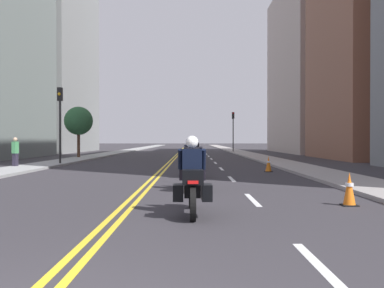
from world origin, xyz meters
TOP-DOWN VIEW (x-y plane):
  - ground_plane at (0.00, 48.00)m, footprint 264.00×264.00m
  - sidewalk_left at (-7.20, 48.00)m, footprint 2.27×144.00m
  - sidewalk_right at (7.20, 48.00)m, footprint 2.27×144.00m
  - centreline_yellow_inner at (-0.12, 48.00)m, footprint 0.12×132.00m
  - centreline_yellow_outer at (0.12, 48.00)m, footprint 0.12×132.00m
  - lane_dashes_white at (3.03, 29.00)m, footprint 0.14×56.40m
  - building_left_2 at (-15.70, 52.50)m, footprint 7.10×18.71m
  - building_right_2 at (15.84, 49.98)m, footprint 7.37×19.09m
  - motorcycle_0 at (1.49, 5.70)m, footprint 0.77×2.29m
  - motorcycle_1 at (1.52, 10.09)m, footprint 0.78×2.18m
  - motorcycle_2 at (1.46, 14.84)m, footprint 0.77×2.26m
  - motorcycle_3 at (1.52, 19.25)m, footprint 0.76×2.27m
  - motorcycle_4 at (1.48, 24.04)m, footprint 0.78×2.08m
  - motorcycle_5 at (1.70, 27.85)m, footprint 0.76×2.30m
  - traffic_cone_0 at (5.15, 17.86)m, footprint 0.37×0.37m
  - traffic_cone_1 at (5.14, 6.97)m, footprint 0.35×0.35m
  - traffic_light_near at (-6.47, 23.36)m, footprint 0.28×0.38m
  - traffic_light_far at (6.47, 50.23)m, footprint 0.28×0.38m
  - pedestrian_1 at (-8.02, 20.51)m, footprint 0.28×0.50m
  - street_tree_0 at (-7.77, 32.79)m, footprint 2.31×2.31m

SIDE VIEW (x-z plane):
  - ground_plane at x=0.00m, z-range 0.00..0.00m
  - centreline_yellow_inner at x=-0.12m, z-range 0.00..0.01m
  - centreline_yellow_outer at x=0.12m, z-range 0.00..0.01m
  - lane_dashes_white at x=3.03m, z-range 0.00..0.01m
  - sidewalk_left at x=-7.20m, z-range 0.00..0.12m
  - sidewalk_right at x=7.20m, z-range 0.00..0.12m
  - traffic_cone_0 at x=5.15m, z-range 0.00..0.75m
  - traffic_cone_1 at x=5.14m, z-range 0.00..0.78m
  - motorcycle_2 at x=1.46m, z-range -0.15..1.43m
  - motorcycle_4 at x=1.48m, z-range -0.16..1.46m
  - motorcycle_1 at x=1.52m, z-range -0.14..1.45m
  - motorcycle_3 at x=1.52m, z-range -0.13..1.45m
  - motorcycle_0 at x=1.49m, z-range -0.14..1.47m
  - motorcycle_5 at x=1.70m, z-range -0.13..1.47m
  - pedestrian_1 at x=-8.02m, z-range 0.03..1.69m
  - street_tree_0 at x=-7.77m, z-range 0.94..5.17m
  - traffic_light_near at x=-6.47m, z-range 0.89..5.57m
  - traffic_light_far at x=6.47m, z-range 0.93..5.80m
  - building_right_2 at x=15.84m, z-range 0.00..20.03m
  - building_left_2 at x=-15.70m, z-range 0.00..22.41m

